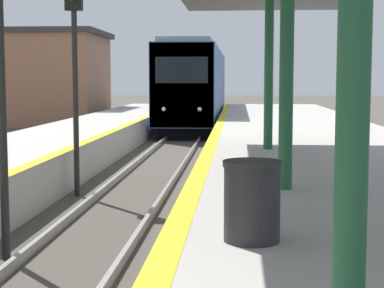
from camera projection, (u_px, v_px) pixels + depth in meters
train at (197, 86)px, 35.65m from camera, size 2.70×19.21×4.35m
signal_mid at (74, 39)px, 13.86m from camera, size 0.36×0.31×4.95m
trash_bin at (252, 201)px, 6.44m from camera, size 0.59×0.59×0.82m
station_building at (13, 78)px, 36.98m from camera, size 10.63×6.59×5.31m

